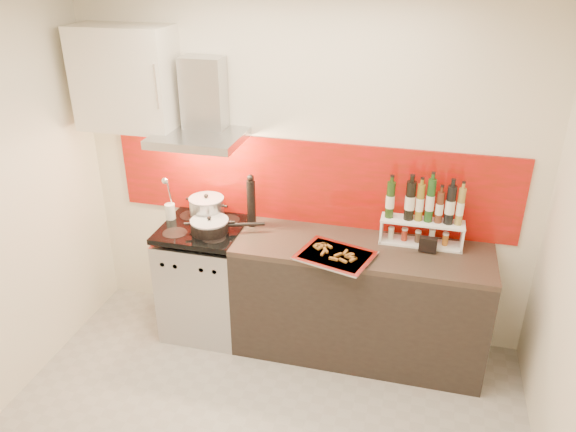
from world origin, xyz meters
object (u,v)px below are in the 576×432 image
(baking_tray, at_px, (335,256))
(stock_pot, at_px, (207,209))
(range_stove, at_px, (206,280))
(counter, at_px, (359,300))
(pepper_mill, at_px, (251,201))
(saute_pan, at_px, (211,226))

(baking_tray, bearing_deg, stock_pot, 164.38)
(range_stove, xyz_separation_m, stock_pot, (0.01, 0.10, 0.56))
(counter, distance_m, pepper_mill, 1.08)
(stock_pot, bearing_deg, range_stove, -95.18)
(counter, bearing_deg, baking_tray, -129.43)
(saute_pan, bearing_deg, stock_pot, 118.95)
(pepper_mill, xyz_separation_m, baking_tray, (0.69, -0.32, -0.18))
(counter, relative_size, saute_pan, 3.44)
(range_stove, distance_m, saute_pan, 0.53)
(stock_pot, height_order, baking_tray, stock_pot)
(counter, bearing_deg, saute_pan, -176.35)
(range_stove, height_order, saute_pan, saute_pan)
(counter, relative_size, pepper_mill, 4.39)
(saute_pan, bearing_deg, counter, 3.65)
(counter, height_order, baking_tray, baking_tray)
(pepper_mill, bearing_deg, stock_pot, -174.90)
(pepper_mill, bearing_deg, range_stove, -159.84)
(range_stove, bearing_deg, saute_pan, -33.37)
(counter, bearing_deg, stock_pot, 175.52)
(counter, height_order, stock_pot, stock_pot)
(range_stove, bearing_deg, stock_pot, 84.82)
(counter, xyz_separation_m, stock_pot, (-1.19, 0.09, 0.56))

